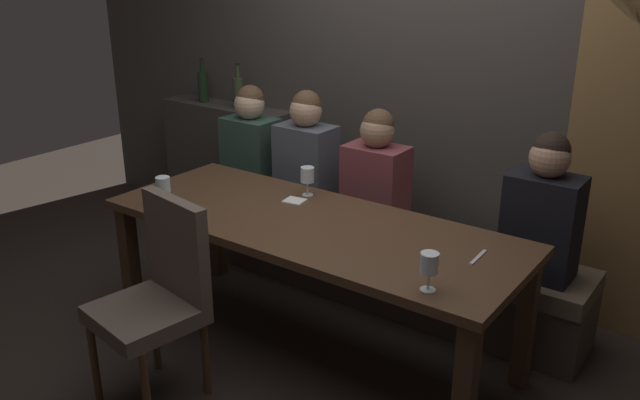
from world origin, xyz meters
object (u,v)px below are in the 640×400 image
wine_glass_end_left (307,176)px  wine_glass_center_front (163,186)px  wine_bottle_pale_label (238,92)px  wine_bottle_dark_red (203,86)px  wine_glass_far_right (429,264)px  diner_bearded (306,156)px  diner_redhead (251,145)px  dining_table (311,237)px  chair_near_side (159,290)px  diner_far_end (376,174)px  banquette_bench (379,263)px  fork_on_table (478,257)px  diner_near_end (543,210)px

wine_glass_end_left → wine_glass_center_front: size_ratio=1.00×
wine_bottle_pale_label → wine_bottle_dark_red: bearing=179.0°
wine_glass_end_left → wine_glass_far_right: 1.22m
wine_bottle_dark_red → diner_bearded: bearing=-15.1°
wine_glass_end_left → diner_redhead: bearing=152.3°
dining_table → chair_near_side: (-0.33, -0.72, -0.09)m
diner_redhead → diner_far_end: diner_redhead is taller
wine_bottle_dark_red → wine_glass_center_front: 1.66m
diner_redhead → banquette_bench: bearing=-0.3°
diner_bearded → diner_far_end: bearing=1.4°
banquette_bench → wine_glass_center_front: 1.40m
chair_near_side → wine_glass_far_right: 1.26m
diner_redhead → wine_bottle_pale_label: 0.56m
wine_glass_end_left → wine_glass_center_front: (-0.52, -0.58, 0.00)m
wine_bottle_dark_red → wine_glass_far_right: size_ratio=1.99×
diner_far_end → wine_glass_far_right: (0.86, -1.01, 0.06)m
diner_bearded → diner_far_end: diner_bearded is taller
wine_bottle_dark_red → wine_glass_end_left: wine_bottle_dark_red is taller
wine_bottle_pale_label → fork_on_table: bearing=-22.1°
diner_far_end → fork_on_table: size_ratio=4.30×
chair_near_side → wine_glass_center_front: bearing=134.4°
wine_bottle_pale_label → wine_glass_center_front: size_ratio=1.99×
wine_bottle_pale_label → diner_redhead: bearing=-39.1°
wine_bottle_dark_red → wine_glass_center_front: bearing=-52.5°
dining_table → chair_near_side: size_ratio=2.24×
fork_on_table → wine_glass_end_left: bearing=167.7°
wine_glass_far_right → wine_glass_center_front: bearing=179.3°
dining_table → wine_bottle_pale_label: (-1.40, 1.01, 0.42)m
banquette_bench → diner_far_end: (-0.04, 0.00, 0.57)m
wine_bottle_dark_red → wine_bottle_pale_label: bearing=-1.0°
diner_redhead → wine_glass_far_right: diner_redhead is taller
chair_near_side → wine_bottle_pale_label: bearing=121.6°
banquette_bench → wine_glass_far_right: bearing=-50.9°
wine_bottle_pale_label → wine_glass_far_right: size_ratio=1.99×
dining_table → diner_far_end: (-0.04, 0.70, 0.14)m
chair_near_side → diner_bearded: diner_bearded is taller
diner_far_end → wine_glass_end_left: size_ratio=4.46×
wine_bottle_pale_label → fork_on_table: wine_bottle_pale_label is taller
dining_table → wine_glass_end_left: bearing=129.2°
chair_near_side → wine_glass_far_right: bearing=19.8°
wine_glass_center_front → fork_on_table: wine_glass_center_front is taller
chair_near_side → fork_on_table: 1.46m
dining_table → wine_glass_center_front: bearing=-159.2°
diner_redhead → diner_near_end: bearing=-1.0°
chair_near_side → wine_glass_end_left: (0.09, 1.02, 0.29)m
wine_bottle_pale_label → banquette_bench: bearing=-12.6°
diner_bearded → wine_glass_center_front: 1.00m
diner_far_end → wine_bottle_dark_red: bearing=169.6°
chair_near_side → diner_redhead: diner_redhead is taller
wine_glass_center_front → wine_glass_far_right: bearing=-0.7°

